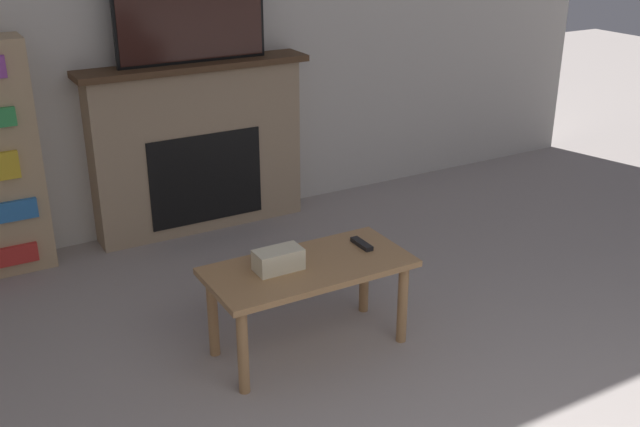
% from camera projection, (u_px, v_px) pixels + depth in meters
% --- Properties ---
extents(wall_back, '(6.70, 0.06, 2.70)m').
position_uv_depth(wall_back, '(179.00, 18.00, 4.62)').
color(wall_back, beige).
rests_on(wall_back, ground_plane).
extents(fireplace, '(1.47, 0.28, 1.10)m').
position_uv_depth(fireplace, '(198.00, 147.00, 4.82)').
color(fireplace, tan).
rests_on(fireplace, ground_plane).
extents(tv, '(0.95, 0.03, 0.56)m').
position_uv_depth(tv, '(191.00, 16.00, 4.48)').
color(tv, black).
rests_on(tv, fireplace).
extents(coffee_table, '(0.97, 0.46, 0.45)m').
position_uv_depth(coffee_table, '(309.00, 277.00, 3.51)').
color(coffee_table, '#A87A4C').
rests_on(coffee_table, ground_plane).
extents(tissue_box, '(0.22, 0.12, 0.10)m').
position_uv_depth(tissue_box, '(278.00, 260.00, 3.42)').
color(tissue_box, beige).
rests_on(tissue_box, coffee_table).
extents(remote_control, '(0.04, 0.15, 0.02)m').
position_uv_depth(remote_control, '(362.00, 244.00, 3.67)').
color(remote_control, black).
rests_on(remote_control, coffee_table).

